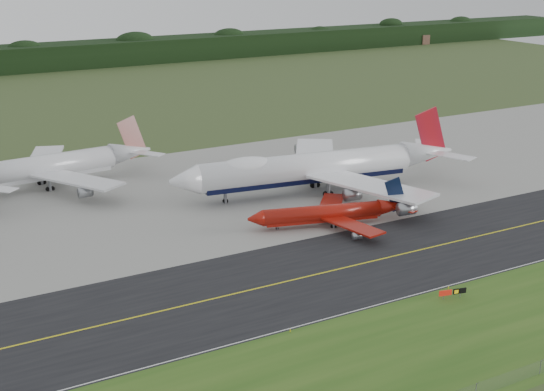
{
  "coord_description": "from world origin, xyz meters",
  "views": [
    {
      "loc": [
        -83.76,
        -110.36,
        56.06
      ],
      "look_at": [
        -9.41,
        22.0,
        6.94
      ],
      "focal_mm": 50.0,
      "sensor_mm": 36.0,
      "label": 1
    }
  ],
  "objects": [
    {
      "name": "jet_red_737",
      "position": [
        1.93,
        16.59,
        2.69
      ],
      "size": [
        35.5,
        28.33,
        9.72
      ],
      "color": "#97140B",
      "rests_on": "ground"
    },
    {
      "name": "grass_verge",
      "position": [
        0.0,
        -35.0,
        0.01
      ],
      "size": [
        400.0,
        30.0,
        0.01
      ],
      "primitive_type": "cube",
      "color": "#285117",
      "rests_on": "ground"
    },
    {
      "name": "edge_marker_center",
      "position": [
        1.98,
        -20.5,
        0.25
      ],
      "size": [
        0.16,
        0.16,
        0.5
      ],
      "primitive_type": "cylinder",
      "color": "yellow",
      "rests_on": "ground"
    },
    {
      "name": "taxiway_centreline",
      "position": [
        0.0,
        -4.0,
        0.03
      ],
      "size": [
        400.0,
        0.4,
        0.0
      ],
      "primitive_type": "cube",
      "color": "yellow",
      "rests_on": "taxiway"
    },
    {
      "name": "taxiway_edge_line",
      "position": [
        0.0,
        -19.5,
        0.03
      ],
      "size": [
        400.0,
        0.25,
        0.0
      ],
      "primitive_type": "cube",
      "color": "silver",
      "rests_on": "taxiway"
    },
    {
      "name": "taxiway_sign",
      "position": [
        -0.07,
        -23.72,
        1.19
      ],
      "size": [
        5.01,
        1.27,
        1.69
      ],
      "color": "slate",
      "rests_on": "ground"
    },
    {
      "name": "edge_marker_left",
      "position": [
        -30.05,
        -20.5,
        0.25
      ],
      "size": [
        0.16,
        0.16,
        0.5
      ],
      "primitive_type": "cylinder",
      "color": "yellow",
      "rests_on": "ground"
    },
    {
      "name": "jet_star_tail",
      "position": [
        -45.06,
        73.81,
        5.13
      ],
      "size": [
        58.34,
        48.66,
        15.38
      ],
      "color": "silver",
      "rests_on": "ground"
    },
    {
      "name": "jet_ba_747",
      "position": [
        11.55,
        37.66,
        6.4
      ],
      "size": [
        74.79,
        61.43,
        18.81
      ],
      "color": "white",
      "rests_on": "ground"
    },
    {
      "name": "apron",
      "position": [
        0.0,
        51.0,
        0.01
      ],
      "size": [
        400.0,
        78.0,
        0.01
      ],
      "primitive_type": "cube",
      "color": "gray",
      "rests_on": "ground"
    },
    {
      "name": "ground",
      "position": [
        0.0,
        0.0,
        0.0
      ],
      "size": [
        600.0,
        600.0,
        0.0
      ],
      "primitive_type": "plane",
      "color": "#344C23",
      "rests_on": "ground"
    },
    {
      "name": "taxiway",
      "position": [
        0.0,
        -4.0,
        0.01
      ],
      "size": [
        400.0,
        32.0,
        0.02
      ],
      "primitive_type": "cube",
      "color": "black",
      "rests_on": "ground"
    },
    {
      "name": "horizon_treeline",
      "position": [
        0.0,
        273.76,
        5.47
      ],
      "size": [
        700.0,
        25.0,
        12.0
      ],
      "color": "black",
      "rests_on": "ground"
    }
  ]
}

